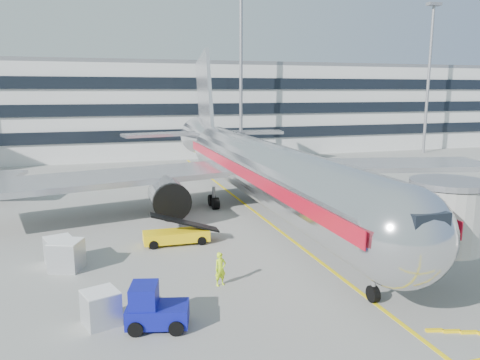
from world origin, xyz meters
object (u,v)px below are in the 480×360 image
object	(u,v)px
belt_loader	(176,235)
cargo_container_right	(67,255)
ramp_worker	(220,269)
baggage_tug	(154,309)
main_jet	(254,165)
cargo_container_left	(59,250)
cargo_container_front	(101,308)

from	to	relation	value
belt_loader	cargo_container_right	size ratio (longest dim) A/B	2.20
belt_loader	ramp_worker	distance (m)	8.12
baggage_tug	ramp_worker	world-z (taller)	baggage_tug
main_jet	cargo_container_left	world-z (taller)	main_jet
main_jet	baggage_tug	size ratio (longest dim) A/B	16.27
baggage_tug	belt_loader	bearing A→B (deg)	75.96
belt_loader	ramp_worker	world-z (taller)	belt_loader
ramp_worker	baggage_tug	bearing A→B (deg)	-154.40
cargo_container_front	ramp_worker	bearing A→B (deg)	22.61
cargo_container_right	cargo_container_front	size ratio (longest dim) A/B	1.15
main_jet	baggage_tug	world-z (taller)	main_jet
main_jet	ramp_worker	distance (m)	17.22
ramp_worker	main_jet	bearing A→B (deg)	48.65
main_jet	baggage_tug	xyz separation A→B (m)	(-11.25, -19.12, -3.31)
cargo_container_left	ramp_worker	xyz separation A→B (m)	(8.99, -6.36, 0.12)
belt_loader	cargo_container_front	bearing A→B (deg)	-116.23
cargo_container_front	belt_loader	bearing A→B (deg)	63.77
cargo_container_left	baggage_tug	bearing A→B (deg)	-64.57
main_jet	baggage_tug	distance (m)	22.43
cargo_container_front	cargo_container_right	bearing A→B (deg)	104.16
main_jet	cargo_container_front	bearing A→B (deg)	-126.96
cargo_container_right	cargo_container_front	distance (m)	7.99
baggage_tug	ramp_worker	distance (m)	5.62
main_jet	cargo_container_right	distance (m)	18.94
belt_loader	baggage_tug	bearing A→B (deg)	-104.04
cargo_container_left	cargo_container_front	size ratio (longest dim) A/B	1.03
cargo_container_right	cargo_container_front	bearing A→B (deg)	-75.84
cargo_container_left	cargo_container_right	bearing A→B (deg)	-68.35
main_jet	cargo_container_left	size ratio (longest dim) A/B	25.52
cargo_container_left	ramp_worker	size ratio (longest dim) A/B	1.03
cargo_container_front	baggage_tug	bearing A→B (deg)	-24.49
main_jet	ramp_worker	xyz separation A→B (m)	(-7.08, -15.35, -3.27)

